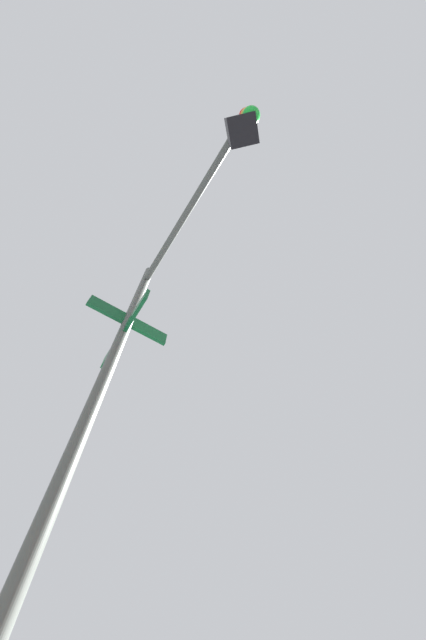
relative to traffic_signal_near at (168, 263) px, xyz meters
The scene contains 1 object.
traffic_signal_near is the anchor object (origin of this frame).
Camera 1 is at (-5.23, -5.79, 1.35)m, focal length 19.41 mm.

